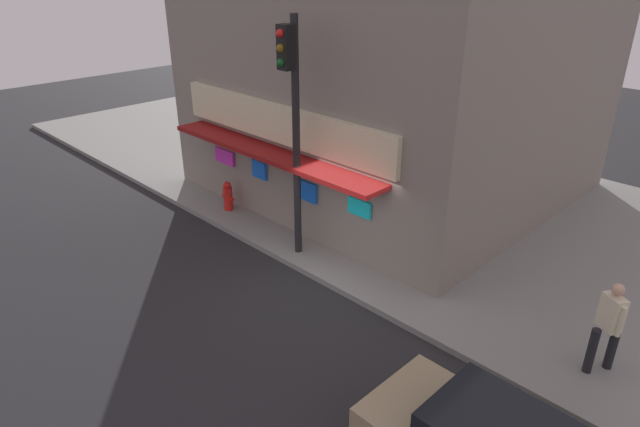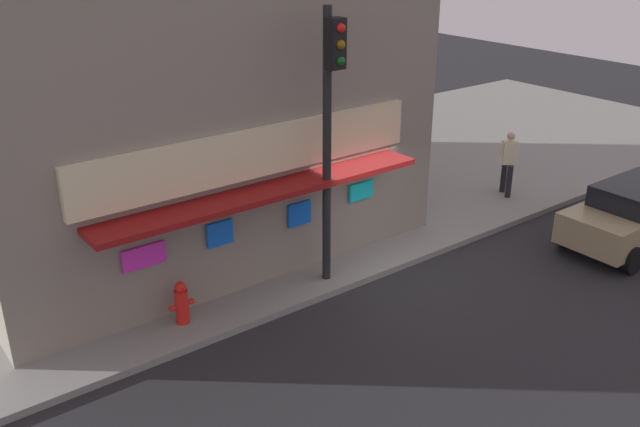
{
  "view_description": "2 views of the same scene",
  "coord_description": "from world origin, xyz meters",
  "views": [
    {
      "loc": [
        7.72,
        -7.75,
        7.02
      ],
      "look_at": [
        -1.03,
        1.02,
        1.14
      ],
      "focal_mm": 30.75,
      "sensor_mm": 36.0,
      "label": 1
    },
    {
      "loc": [
        -9.5,
        -9.93,
        7.35
      ],
      "look_at": [
        -1.16,
        0.99,
        1.48
      ],
      "focal_mm": 38.61,
      "sensor_mm": 36.0,
      "label": 2
    }
  ],
  "objects": [
    {
      "name": "trash_can",
      "position": [
        -2.62,
        2.34,
        0.57
      ],
      "size": [
        0.5,
        0.5,
        0.85
      ],
      "primitive_type": "cylinder",
      "color": "#2D2D2D",
      "rests_on": "sidewalk"
    },
    {
      "name": "fire_hydrant",
      "position": [
        -4.65,
        0.8,
        0.58
      ],
      "size": [
        0.51,
        0.27,
        0.88
      ],
      "color": "red",
      "rests_on": "sidewalk"
    },
    {
      "name": "potted_plant_by_window",
      "position": [
        0.45,
        2.73,
        0.69
      ],
      "size": [
        0.61,
        0.61,
        0.94
      ],
      "color": "#59595B",
      "rests_on": "sidewalk"
    },
    {
      "name": "potted_plant_by_doorway",
      "position": [
        -5.45,
        2.43,
        0.75
      ],
      "size": [
        0.72,
        0.72,
        1.03
      ],
      "color": "brown",
      "rests_on": "sidewalk"
    },
    {
      "name": "traffic_light",
      "position": [
        -1.33,
        0.44,
        3.81
      ],
      "size": [
        0.32,
        0.58,
        5.75
      ],
      "color": "black",
      "rests_on": "sidewalk"
    },
    {
      "name": "sidewalk",
      "position": [
        0.0,
        5.62,
        0.07
      ],
      "size": [
        36.53,
        11.25,
        0.15
      ],
      "primitive_type": "cube",
      "color": "gray",
      "rests_on": "ground_plane"
    },
    {
      "name": "parked_car_tan",
      "position": [
        5.91,
        -2.4,
        0.81
      ],
      "size": [
        4.18,
        1.95,
        1.57
      ],
      "color": "#9E8966",
      "rests_on": "ground_plane"
    },
    {
      "name": "pedestrian",
      "position": [
        5.77,
        1.38,
        1.16
      ],
      "size": [
        0.52,
        0.59,
        1.83
      ],
      "color": "black",
      "rests_on": "sidewalk"
    },
    {
      "name": "ground_plane",
      "position": [
        0.0,
        0.0,
        0.0
      ],
      "size": [
        54.8,
        54.8,
        0.0
      ],
      "primitive_type": "plane",
      "color": "#232326"
    },
    {
      "name": "corner_building",
      "position": [
        -2.64,
        5.92,
        3.48
      ],
      "size": [
        10.12,
        10.32,
        6.67
      ],
      "color": "gray",
      "rests_on": "sidewalk"
    }
  ]
}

